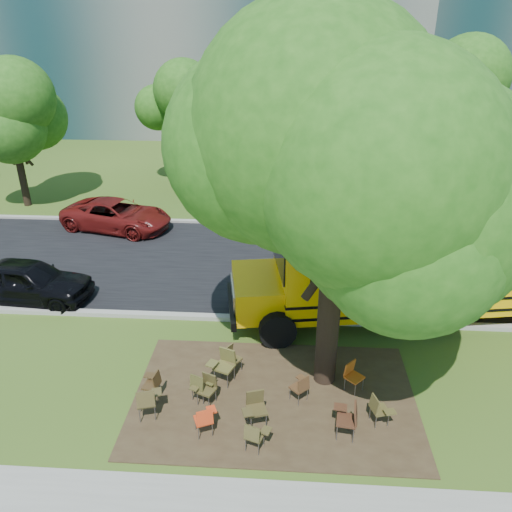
# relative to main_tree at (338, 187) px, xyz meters

# --- Properties ---
(ground) EXTENTS (160.00, 160.00, 0.00)m
(ground) POSITION_rel_main_tree_xyz_m (-2.29, -0.30, -5.27)
(ground) COLOR #324B17
(ground) RESTS_ON ground
(dirt_patch) EXTENTS (7.00, 4.50, 0.03)m
(dirt_patch) POSITION_rel_main_tree_xyz_m (-1.29, -0.80, -5.25)
(dirt_patch) COLOR #382819
(dirt_patch) RESTS_ON ground
(asphalt_road) EXTENTS (80.00, 8.00, 0.04)m
(asphalt_road) POSITION_rel_main_tree_xyz_m (-2.29, 6.70, -5.25)
(asphalt_road) COLOR black
(asphalt_road) RESTS_ON ground
(kerb_near) EXTENTS (80.00, 0.25, 0.14)m
(kerb_near) POSITION_rel_main_tree_xyz_m (-2.29, 2.70, -5.20)
(kerb_near) COLOR gray
(kerb_near) RESTS_ON ground
(kerb_far) EXTENTS (80.00, 0.25, 0.14)m
(kerb_far) POSITION_rel_main_tree_xyz_m (-2.29, 10.80, -5.20)
(kerb_far) COLOR gray
(kerb_far) RESTS_ON ground
(bg_tree_0) EXTENTS (5.20, 5.20, 7.18)m
(bg_tree_0) POSITION_rel_main_tree_xyz_m (-14.29, 12.70, -0.69)
(bg_tree_0) COLOR black
(bg_tree_0) RESTS_ON ground
(bg_tree_2) EXTENTS (4.80, 4.80, 6.62)m
(bg_tree_2) POSITION_rel_main_tree_xyz_m (-7.29, 15.70, -1.05)
(bg_tree_2) COLOR black
(bg_tree_2) RESTS_ON ground
(bg_tree_3) EXTENTS (5.60, 5.60, 7.84)m
(bg_tree_3) POSITION_rel_main_tree_xyz_m (5.71, 13.70, -0.24)
(bg_tree_3) COLOR black
(bg_tree_3) RESTS_ON ground
(main_tree) EXTENTS (7.20, 7.20, 8.88)m
(main_tree) POSITION_rel_main_tree_xyz_m (0.00, 0.00, 0.00)
(main_tree) COLOR black
(main_tree) RESTS_ON ground
(school_bus) EXTENTS (13.55, 4.88, 3.25)m
(school_bus) POSITION_rel_main_tree_xyz_m (4.48, 3.68, -3.39)
(school_bus) COLOR #F0AE07
(school_bus) RESTS_ON ground
(chair_0) EXTENTS (0.62, 0.66, 0.90)m
(chair_0) POSITION_rel_main_tree_xyz_m (-4.23, -1.71, -4.71)
(chair_0) COLOR #493E1F
(chair_0) RESTS_ON ground
(chair_1) EXTENTS (0.67, 0.53, 0.82)m
(chair_1) POSITION_rel_main_tree_xyz_m (-3.09, -1.02, -4.76)
(chair_1) COLOR #45421E
(chair_1) RESTS_ON ground
(chair_2) EXTENTS (0.55, 0.63, 0.81)m
(chair_2) POSITION_rel_main_tree_xyz_m (-2.81, -2.14, -4.77)
(chair_2) COLOR red
(chair_2) RESTS_ON ground
(chair_3) EXTENTS (0.67, 0.52, 0.82)m
(chair_3) POSITION_rel_main_tree_xyz_m (-2.94, -1.07, -4.76)
(chair_3) COLOR #473E1E
(chair_3) RESTS_ON ground
(chair_4) EXTENTS (0.62, 0.48, 0.78)m
(chair_4) POSITION_rel_main_tree_xyz_m (-1.66, -2.53, -4.78)
(chair_4) COLOR #49401F
(chair_4) RESTS_ON ground
(chair_5) EXTENTS (0.62, 0.67, 0.90)m
(chair_5) POSITION_rel_main_tree_xyz_m (-1.71, -1.73, -4.71)
(chair_5) COLOR #453B1E
(chair_5) RESTS_ON ground
(chair_6) EXTENTS (0.55, 0.66, 0.93)m
(chair_6) POSITION_rel_main_tree_xyz_m (0.41, -1.95, -4.69)
(chair_6) COLOR #432618
(chair_6) RESTS_ON ground
(chair_7) EXTENTS (0.59, 0.55, 0.80)m
(chair_7) POSITION_rel_main_tree_xyz_m (1.14, -1.55, -4.77)
(chair_7) COLOR #4D4521
(chair_7) RESTS_ON ground
(chair_8) EXTENTS (0.47, 0.58, 0.80)m
(chair_8) POSITION_rel_main_tree_xyz_m (-4.28, -1.01, -4.77)
(chair_8) COLOR #3E2B16
(chair_8) RESTS_ON ground
(chair_9) EXTENTS (0.77, 0.61, 0.96)m
(chair_9) POSITION_rel_main_tree_xyz_m (-2.61, -0.24, -4.67)
(chair_9) COLOR brown
(chair_9) RESTS_ON ground
(chair_10) EXTENTS (0.53, 0.67, 0.79)m
(chair_10) POSITION_rel_main_tree_xyz_m (-2.47, 0.15, -4.78)
(chair_10) COLOR #4D4221
(chair_10) RESTS_ON ground
(chair_11) EXTENTS (0.53, 0.67, 0.78)m
(chair_11) POSITION_rel_main_tree_xyz_m (-0.64, -0.87, -4.79)
(chair_11) COLOR #4D311B
(chair_11) RESTS_ON ground
(chair_12) EXTENTS (0.56, 0.71, 0.83)m
(chair_12) POSITION_rel_main_tree_xyz_m (0.66, -0.39, -4.75)
(chair_12) COLOR #C45514
(chair_12) RESTS_ON ground
(black_car) EXTENTS (4.33, 2.00, 1.44)m
(black_car) POSITION_rel_main_tree_xyz_m (-9.63, 3.50, -4.55)
(black_car) COLOR black
(black_car) RESTS_ON ground
(bg_car_red) EXTENTS (5.28, 3.39, 1.35)m
(bg_car_red) POSITION_rel_main_tree_xyz_m (-8.67, 9.83, -4.59)
(bg_car_red) COLOR #5A110F
(bg_car_red) RESTS_ON ground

